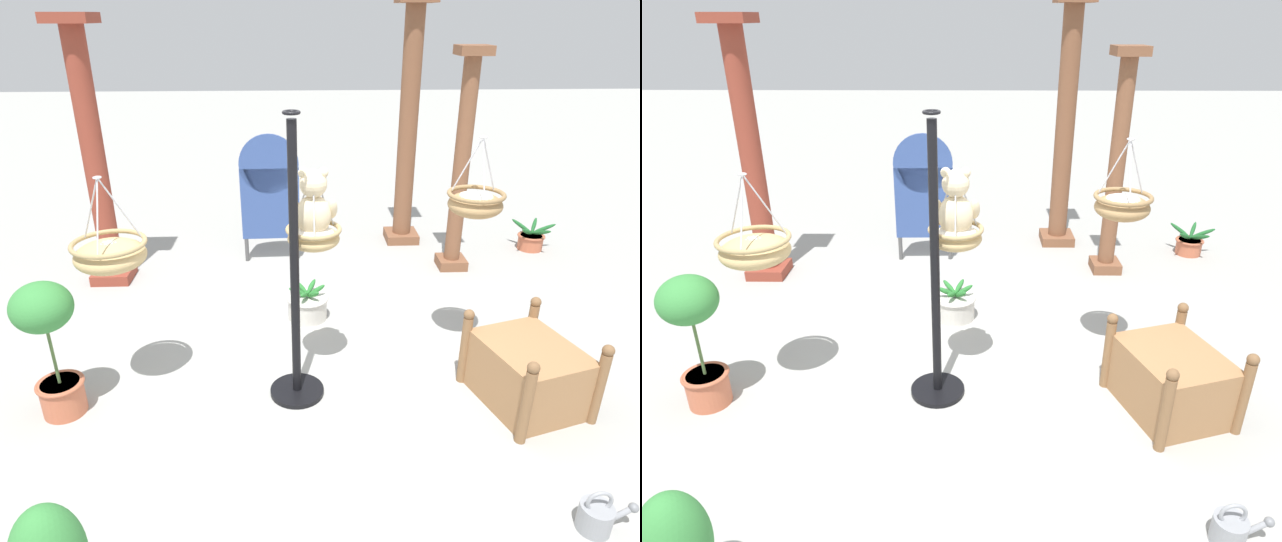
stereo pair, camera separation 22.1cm
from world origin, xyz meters
TOP-DOWN VIEW (x-y plane):
  - ground_plane at (0.00, 0.00)m, footprint 40.00×40.00m
  - display_pole_central at (-0.23, -0.18)m, footprint 0.44×0.44m
  - hanging_basket_with_teddy at (-0.08, 0.07)m, footprint 0.43×0.43m
  - teddy_bear at (-0.08, 0.09)m, footprint 0.37×0.33m
  - hanging_basket_left_high at (-1.58, -0.11)m, footprint 0.55×0.55m
  - hanging_basket_right_low at (1.26, 0.39)m, footprint 0.47×0.47m
  - greenhouse_pillar_left at (1.69, 2.25)m, footprint 0.35×0.35m
  - greenhouse_pillar_right at (1.23, 3.17)m, footprint 0.45×0.45m
  - greenhouse_pillar_far_back at (-2.37, 2.08)m, footprint 0.46×0.46m
  - wooden_planter_box at (1.59, -0.36)m, footprint 0.94×1.03m
  - potted_plant_fern_front at (-0.11, 1.06)m, footprint 0.43×0.43m
  - potted_plant_flowering_red at (-2.05, -0.34)m, footprint 0.44×0.44m
  - potted_plant_bushy_green at (2.88, 2.77)m, footprint 0.55×0.57m
  - display_sign_board at (-0.53, 2.56)m, footprint 0.71×0.07m
  - watering_can at (1.56, -1.59)m, footprint 0.35×0.20m

SIDE VIEW (x-z plane):
  - ground_plane at x=0.00m, z-range 0.00..0.00m
  - watering_can at x=1.56m, z-range -0.05..0.25m
  - potted_plant_bushy_green at x=2.88m, z-range -0.05..0.33m
  - potted_plant_fern_front at x=-0.11m, z-range -0.04..0.34m
  - wooden_planter_box at x=1.59m, z-range -0.06..0.62m
  - potted_plant_flowering_red at x=-2.05m, z-range 0.11..1.23m
  - display_pole_central at x=-0.23m, z-range -0.45..1.82m
  - display_sign_board at x=-0.53m, z-range 0.14..1.73m
  - greenhouse_pillar_left at x=1.69m, z-range -0.05..2.50m
  - hanging_basket_left_high at x=-1.58m, z-range 0.89..1.59m
  - hanging_basket_with_teddy at x=-0.08m, z-range 0.97..1.59m
  - greenhouse_pillar_far_back at x=-2.37m, z-range -0.05..2.81m
  - hanging_basket_right_low at x=1.26m, z-range 1.10..1.76m
  - greenhouse_pillar_right at x=1.23m, z-range -0.05..3.01m
  - teddy_bear at x=-0.08m, z-range 1.24..1.78m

